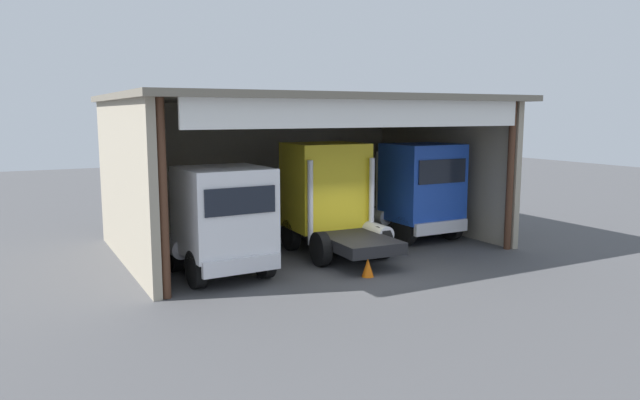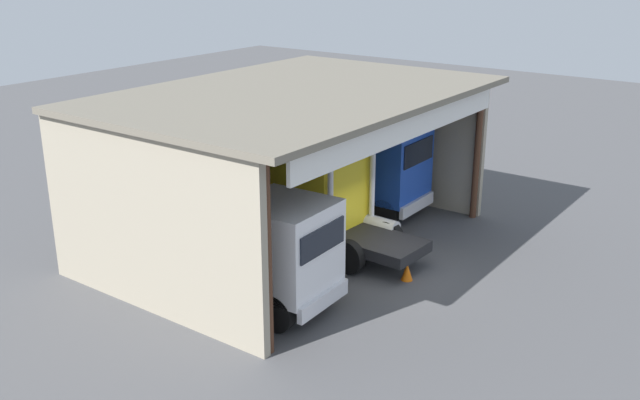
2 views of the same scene
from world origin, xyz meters
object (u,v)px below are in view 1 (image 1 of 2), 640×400
Objects in this scene: truck_white_yard_outside at (220,219)px; truck_blue_center_left_bay at (418,190)px; oil_drum at (312,214)px; traffic_cone at (368,267)px; tool_cart at (321,214)px; truck_yellow_center_right_bay at (329,196)px.

truck_blue_center_left_bay reaches higher than truck_white_yard_outside.
oil_drum is 1.58× the size of traffic_cone.
truck_blue_center_left_bay is 4.27× the size of tool_cart.
truck_blue_center_left_bay is at bearing -171.66° from truck_white_yard_outside.
truck_white_yard_outside is 4.98× the size of oil_drum.
truck_yellow_center_right_bay is 9.12× the size of traffic_cone.
oil_drum is (1.88, 4.91, -1.49)m from truck_yellow_center_right_bay.
tool_cart reaches higher than traffic_cone.
truck_white_yard_outside reaches higher than tool_cart.
truck_blue_center_left_bay reaches higher than oil_drum.
oil_drum is 0.61m from tool_cart.
oil_drum is (-2.01, 4.72, -1.46)m from truck_blue_center_left_bay.
tool_cart is at bearing 71.67° from traffic_cone.
truck_yellow_center_right_bay is 3.77m from traffic_cone.
truck_blue_center_left_bay reaches higher than tool_cart.
traffic_cone is at bearing 149.98° from truck_white_yard_outside.
truck_white_yard_outside is at bearing -159.77° from truck_yellow_center_right_bay.
truck_blue_center_left_bay is at bearing -66.90° from oil_drum.
truck_white_yard_outside is at bearing 152.35° from traffic_cone.
truck_yellow_center_right_bay reaches higher than tool_cart.
truck_white_yard_outside is 4.39× the size of tool_cart.
traffic_cone is (-2.54, -7.66, -0.22)m from tool_cart.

